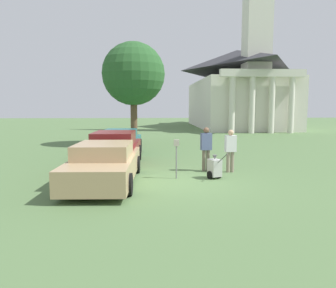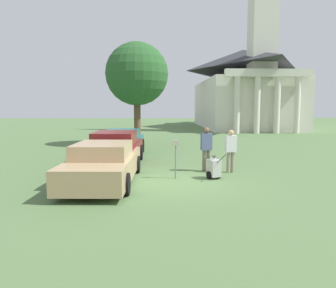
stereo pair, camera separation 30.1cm
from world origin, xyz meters
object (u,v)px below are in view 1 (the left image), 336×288
object	(u,v)px
parked_car_teal	(121,143)
equipment_cart	(215,168)
parked_car_tan	(105,164)
parked_car_maroon	(115,150)
parking_meter	(176,152)
person_supervisor	(230,148)
church	(237,83)
person_worker	(206,146)

from	to	relation	value
parked_car_teal	equipment_cart	distance (m)	6.59
parked_car_tan	parked_car_teal	xyz separation A→B (m)	(0.00, 5.88, 0.02)
parked_car_maroon	parking_meter	distance (m)	3.50
parked_car_tan	parked_car_teal	bearing A→B (deg)	91.96
parked_car_teal	parked_car_maroon	bearing A→B (deg)	-88.05
parked_car_tan	equipment_cart	size ratio (longest dim) A/B	5.29
person_supervisor	equipment_cart	bearing A→B (deg)	43.70
parked_car_tan	parked_car_maroon	world-z (taller)	parked_car_maroon
parking_meter	person_supervisor	distance (m)	2.40
church	person_supervisor	bearing A→B (deg)	-105.29
parking_meter	church	distance (m)	29.96
church	person_worker	bearing A→B (deg)	-107.23
person_supervisor	church	distance (m)	28.38
equipment_cart	parking_meter	bearing A→B (deg)	156.09
parked_car_teal	equipment_cart	xyz separation A→B (m)	(3.79, -5.39, -0.28)
person_supervisor	person_worker	bearing A→B (deg)	-27.15
parking_meter	person_worker	world-z (taller)	person_worker
parking_meter	equipment_cart	bearing A→B (deg)	-2.40
parked_car_tan	equipment_cart	xyz separation A→B (m)	(3.79, 0.50, -0.26)
person_worker	person_supervisor	world-z (taller)	person_worker
parked_car_maroon	equipment_cart	world-z (taller)	parked_car_maroon
parked_car_tan	person_worker	size ratio (longest dim) A/B	3.04
equipment_cart	church	bearing A→B (deg)	52.21
parked_car_teal	person_supervisor	bearing A→B (deg)	-41.18
person_worker	parking_meter	bearing A→B (deg)	36.40
parked_car_maroon	church	size ratio (longest dim) A/B	0.22
parked_car_tan	equipment_cart	distance (m)	3.83
equipment_cart	church	distance (m)	29.70
parked_car_teal	church	world-z (taller)	church
church	equipment_cart	bearing A→B (deg)	-106.29
parked_car_maroon	church	bearing A→B (deg)	66.80
parked_car_tan	parked_car_teal	distance (m)	5.88
person_supervisor	equipment_cart	world-z (taller)	person_supervisor
parked_car_maroon	church	xyz separation A→B (m)	(12.01, 25.57, 4.57)
parked_car_maroon	equipment_cart	xyz separation A→B (m)	(3.79, -2.56, -0.31)
parked_car_teal	person_worker	world-z (taller)	person_worker
parked_car_maroon	person_supervisor	world-z (taller)	person_supervisor
parked_car_tan	parked_car_maroon	xyz separation A→B (m)	(-0.00, 3.05, 0.05)
parked_car_tan	parked_car_maroon	size ratio (longest dim) A/B	1.00
parked_car_tan	church	size ratio (longest dim) A/B	0.22
parked_car_maroon	equipment_cart	size ratio (longest dim) A/B	5.31
church	parking_meter	bearing A→B (deg)	-108.84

